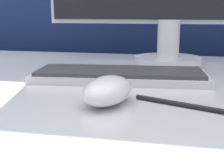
{
  "coord_description": "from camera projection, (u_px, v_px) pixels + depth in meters",
  "views": [
    {
      "loc": [
        0.17,
        -0.66,
        0.85
      ],
      "look_at": [
        0.06,
        -0.15,
        0.73
      ],
      "focal_mm": 50.0,
      "sensor_mm": 36.0,
      "label": 1
    }
  ],
  "objects": [
    {
      "name": "partition_panel",
      "position": [
        133.0,
        66.0,
        1.24
      ],
      "size": [
        5.0,
        0.03,
        1.27
      ],
      "color": "navy",
      "rests_on": "ground_plane"
    },
    {
      "name": "computer_mouse_near",
      "position": [
        108.0,
        90.0,
        0.5
      ],
      "size": [
        0.09,
        0.13,
        0.05
      ],
      "rotation": [
        0.0,
        0.0,
        -0.18
      ],
      "color": "white",
      "rests_on": "desk"
    },
    {
      "name": "keyboard",
      "position": [
        120.0,
        75.0,
        0.68
      ],
      "size": [
        0.39,
        0.16,
        0.02
      ],
      "rotation": [
        0.0,
        0.0,
        0.09
      ],
      "color": "silver",
      "rests_on": "desk"
    },
    {
      "name": "pen",
      "position": [
        178.0,
        104.0,
        0.5
      ],
      "size": [
        0.14,
        0.06,
        0.01
      ],
      "rotation": [
        0.0,
        0.0,
        -0.39
      ],
      "color": "black",
      "rests_on": "desk"
    }
  ]
}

